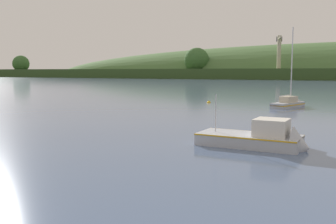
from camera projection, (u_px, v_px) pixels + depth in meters
dockside_crane at (279, 58)px, 204.09m from camera, size 5.69×14.41×23.38m
sailboat_near_mooring at (290, 105)px, 48.45m from camera, size 3.83×6.70×10.84m
fishing_boat_moored at (261, 141)px, 22.82m from camera, size 6.69×2.97×4.08m
mooring_buoy_off_fishing_boat at (209, 103)px, 54.84m from camera, size 0.54×0.54×0.62m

